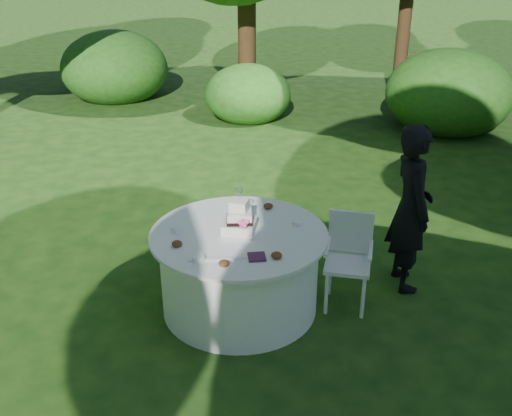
{
  "coord_description": "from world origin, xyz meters",
  "views": [
    {
      "loc": [
        -0.37,
        -4.6,
        3.18
      ],
      "look_at": [
        0.15,
        0.0,
        1.0
      ],
      "focal_mm": 42.0,
      "sensor_mm": 36.0,
      "label": 1
    }
  ],
  "objects_px": {
    "napkins": "(257,257)",
    "cake": "(240,220)",
    "table": "(239,270)",
    "chair": "(349,253)",
    "guest": "(411,208)"
  },
  "relations": [
    {
      "from": "napkins",
      "to": "cake",
      "type": "relative_size",
      "value": 0.34
    },
    {
      "from": "napkins",
      "to": "cake",
      "type": "distance_m",
      "value": 0.5
    },
    {
      "from": "table",
      "to": "chair",
      "type": "distance_m",
      "value": 1.0
    },
    {
      "from": "table",
      "to": "guest",
      "type": "bearing_deg",
      "value": 7.95
    },
    {
      "from": "cake",
      "to": "chair",
      "type": "xyz_separation_m",
      "value": [
        0.98,
        -0.05,
        -0.37
      ]
    },
    {
      "from": "napkins",
      "to": "chair",
      "type": "relative_size",
      "value": 0.16
    },
    {
      "from": "table",
      "to": "cake",
      "type": "relative_size",
      "value": 3.76
    },
    {
      "from": "napkins",
      "to": "table",
      "type": "xyz_separation_m",
      "value": [
        -0.1,
        0.45,
        -0.39
      ]
    },
    {
      "from": "napkins",
      "to": "guest",
      "type": "xyz_separation_m",
      "value": [
        1.52,
        0.68,
        0.03
      ]
    },
    {
      "from": "guest",
      "to": "chair",
      "type": "relative_size",
      "value": 1.85
    },
    {
      "from": "table",
      "to": "chair",
      "type": "bearing_deg",
      "value": -1.12
    },
    {
      "from": "napkins",
      "to": "chair",
      "type": "xyz_separation_m",
      "value": [
        0.89,
        0.43,
        -0.26
      ]
    },
    {
      "from": "cake",
      "to": "chair",
      "type": "height_order",
      "value": "cake"
    },
    {
      "from": "table",
      "to": "napkins",
      "type": "bearing_deg",
      "value": -76.9
    },
    {
      "from": "napkins",
      "to": "chair",
      "type": "bearing_deg",
      "value": 25.98
    }
  ]
}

